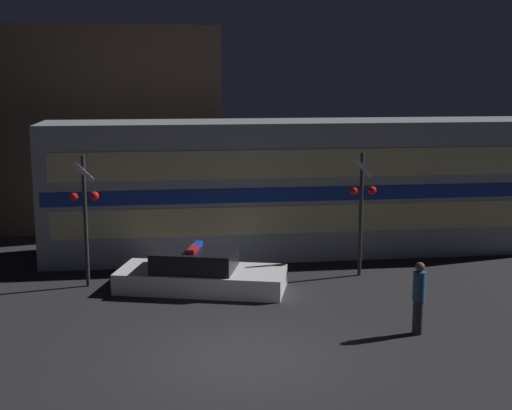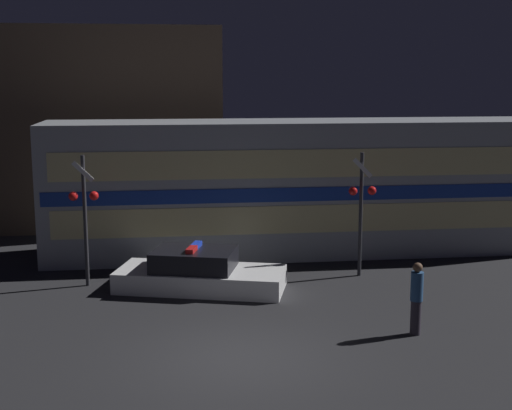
# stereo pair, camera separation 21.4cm
# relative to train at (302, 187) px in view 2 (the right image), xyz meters

# --- Properties ---
(ground_plane) EXTENTS (120.00, 120.00, 0.00)m
(ground_plane) POSITION_rel_train_xyz_m (-2.96, -8.64, -2.13)
(ground_plane) COLOR black
(train) EXTENTS (16.27, 2.92, 4.26)m
(train) POSITION_rel_train_xyz_m (0.00, 0.00, 0.00)
(train) COLOR #999EA5
(train) RESTS_ON ground_plane
(police_car) EXTENTS (4.77, 2.97, 1.21)m
(police_car) POSITION_rel_train_xyz_m (-3.52, -3.80, -1.69)
(police_car) COLOR silver
(police_car) RESTS_ON ground_plane
(pedestrian) EXTENTS (0.28, 0.28, 1.64)m
(pedestrian) POSITION_rel_train_xyz_m (1.07, -7.84, -1.29)
(pedestrian) COLOR #2D2833
(pedestrian) RESTS_ON ground_plane
(crossing_signal_near) EXTENTS (0.79, 0.30, 3.55)m
(crossing_signal_near) POSITION_rel_train_xyz_m (1.11, -3.12, -0.01)
(crossing_signal_near) COLOR #2D2D33
(crossing_signal_near) RESTS_ON ground_plane
(crossing_signal_far) EXTENTS (0.79, 0.30, 3.58)m
(crossing_signal_far) POSITION_rel_train_xyz_m (-6.53, -3.15, 0.01)
(crossing_signal_far) COLOR #2D2D33
(crossing_signal_far) RESTS_ON ground_plane
(building_left) EXTENTS (8.50, 6.44, 7.43)m
(building_left) POSITION_rel_train_xyz_m (-6.50, 6.73, 1.59)
(building_left) COLOR brown
(building_left) RESTS_ON ground_plane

